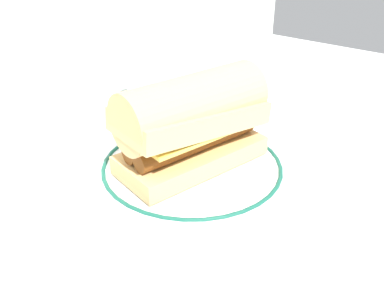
# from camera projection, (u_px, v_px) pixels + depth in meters

# --- Properties ---
(ground_plane) EXTENTS (1.50, 1.50, 0.00)m
(ground_plane) POSITION_uv_depth(u_px,v_px,m) (203.00, 172.00, 0.60)
(ground_plane) COLOR silver
(plate) EXTENTS (0.27, 0.27, 0.01)m
(plate) POSITION_uv_depth(u_px,v_px,m) (192.00, 167.00, 0.60)
(plate) COLOR white
(plate) RESTS_ON ground_plane
(sausage_sandwich) EXTENTS (0.22, 0.14, 0.13)m
(sausage_sandwich) POSITION_uv_depth(u_px,v_px,m) (192.00, 121.00, 0.56)
(sausage_sandwich) COLOR #DFB06F
(sausage_sandwich) RESTS_ON plate
(drinking_glass) EXTENTS (0.06, 0.06, 0.09)m
(drinking_glass) POSITION_uv_depth(u_px,v_px,m) (145.00, 89.00, 0.78)
(drinking_glass) COLOR silver
(drinking_glass) RESTS_ON ground_plane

